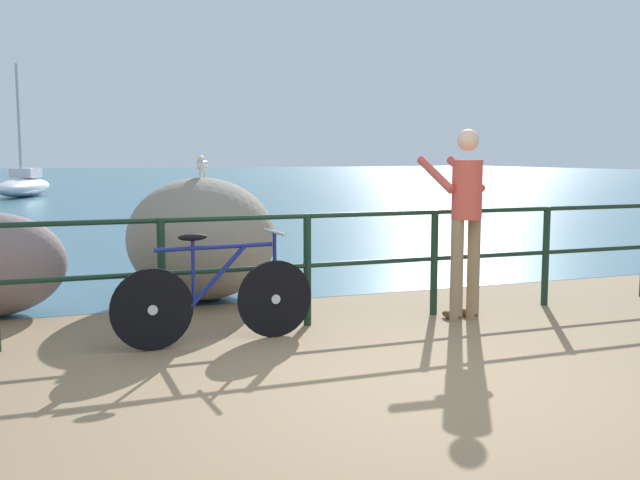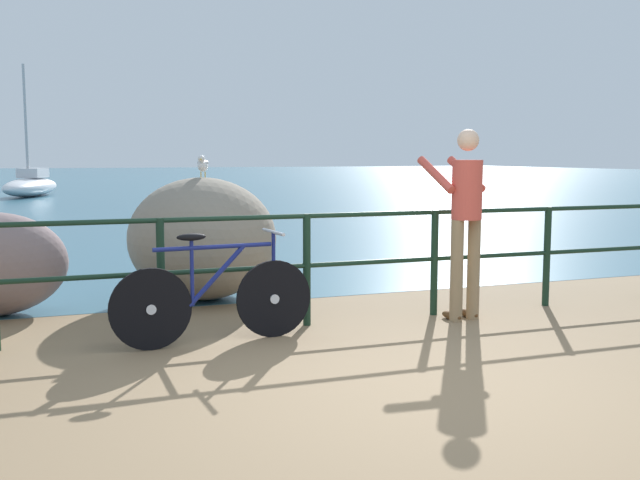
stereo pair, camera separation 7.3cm
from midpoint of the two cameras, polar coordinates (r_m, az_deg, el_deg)
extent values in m
cube|color=#846B4C|center=(24.36, -14.77, 2.65)|extent=(120.00, 120.00, 0.10)
cube|color=#38667A|center=(52.40, -17.54, 4.62)|extent=(120.00, 90.00, 0.01)
cylinder|color=black|center=(6.30, -11.99, -2.93)|extent=(0.07, 0.07, 1.02)
cylinder|color=black|center=(6.60, -0.72, -2.35)|extent=(0.07, 0.07, 1.02)
cylinder|color=black|center=(7.13, 9.22, -1.77)|extent=(0.07, 0.07, 1.02)
cylinder|color=black|center=(7.84, 17.57, -1.24)|extent=(0.07, 0.07, 1.02)
cylinder|color=black|center=(6.54, -0.73, 1.89)|extent=(7.81, 0.04, 0.04)
cylinder|color=black|center=(6.60, -0.72, -2.01)|extent=(7.81, 0.04, 0.04)
cylinder|color=black|center=(5.94, -12.75, -5.30)|extent=(0.66, 0.08, 0.66)
cylinder|color=#B7BCC6|center=(5.94, -12.75, -5.30)|extent=(0.08, 0.06, 0.08)
cylinder|color=black|center=(6.22, -3.29, -4.60)|extent=(0.66, 0.08, 0.66)
cylinder|color=#B7BCC6|center=(6.22, -3.29, -4.60)|extent=(0.08, 0.06, 0.08)
cylinder|color=navy|center=(5.98, -7.98, -0.54)|extent=(0.99, 0.11, 0.04)
cylinder|color=navy|center=(6.02, -7.70, -2.75)|extent=(0.50, 0.08, 0.50)
cylinder|color=navy|center=(5.96, -9.63, -2.59)|extent=(0.03, 0.03, 0.53)
ellipsoid|color=black|center=(5.92, -9.68, 0.23)|extent=(0.25, 0.12, 0.06)
cylinder|color=navy|center=(6.17, -3.31, -2.01)|extent=(0.03, 0.03, 0.57)
cylinder|color=#B7BCC6|center=(6.14, -3.33, 0.63)|extent=(0.06, 0.48, 0.03)
cylinder|color=#8C7251|center=(6.90, 10.93, -2.38)|extent=(0.12, 0.12, 0.95)
ellipsoid|color=#513319|center=(7.02, 10.55, -5.83)|extent=(0.14, 0.27, 0.08)
cylinder|color=#8C7251|center=(7.02, 12.20, -2.25)|extent=(0.12, 0.12, 0.95)
ellipsoid|color=#513319|center=(7.15, 11.80, -5.64)|extent=(0.14, 0.27, 0.08)
cylinder|color=#CC4C3F|center=(6.88, 11.72, 3.86)|extent=(0.28, 0.28, 0.55)
sphere|color=beige|center=(6.88, 11.81, 7.65)|extent=(0.20, 0.20, 0.20)
cylinder|color=#CC4C3F|center=(6.95, 9.34, 5.07)|extent=(0.16, 0.52, 0.34)
cylinder|color=#CC4C3F|center=(7.18, 11.63, 5.07)|extent=(0.16, 0.52, 0.34)
ellipsoid|color=gray|center=(7.91, -8.92, 0.11)|extent=(1.58, 1.67, 1.31)
cylinder|color=gold|center=(7.87, -8.71, 5.09)|extent=(0.01, 0.01, 0.06)
cylinder|color=gold|center=(7.88, -9.03, 5.08)|extent=(0.01, 0.01, 0.06)
ellipsoid|color=white|center=(7.87, -8.88, 5.77)|extent=(0.18, 0.28, 0.13)
ellipsoid|color=#9E9EA3|center=(7.89, -8.87, 5.99)|extent=(0.19, 0.27, 0.06)
sphere|color=white|center=(7.75, -8.99, 6.28)|extent=(0.08, 0.08, 0.08)
cone|color=gold|center=(7.70, -9.03, 6.24)|extent=(0.04, 0.05, 0.02)
ellipsoid|color=white|center=(29.73, -21.61, 3.86)|extent=(2.61, 4.59, 0.70)
cube|color=silver|center=(29.99, -21.46, 4.91)|extent=(1.17, 1.48, 0.36)
cylinder|color=#B2B2B7|center=(29.54, -21.95, 8.59)|extent=(0.10, 0.10, 4.20)
camera|label=1|loc=(0.04, -89.70, 0.03)|focal=40.94mm
camera|label=2|loc=(0.04, 90.30, -0.03)|focal=40.94mm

